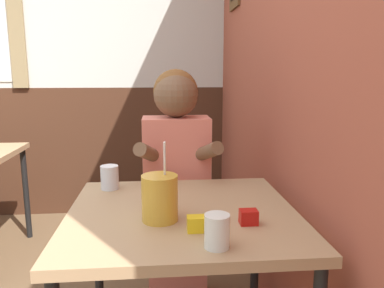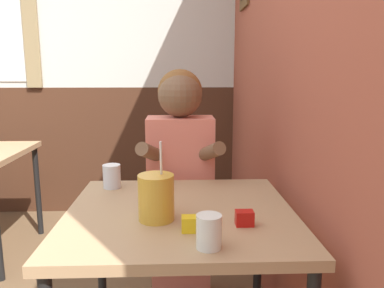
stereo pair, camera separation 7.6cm
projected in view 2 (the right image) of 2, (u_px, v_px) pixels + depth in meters
name	position (u px, v px, depth m)	size (l,w,h in m)	color
brick_wall_right	(270.00, 49.00, 2.07)	(0.08, 4.25, 2.70)	#9E4C38
back_wall	(59.00, 56.00, 3.14)	(5.91, 0.09, 2.70)	silver
main_table	(180.00, 229.00, 1.41)	(0.84, 0.80, 0.72)	tan
person_seated	(181.00, 180.00, 1.96)	(0.42, 0.42, 1.24)	#EA7F6B
cocktail_pitcher	(156.00, 197.00, 1.29)	(0.13, 0.13, 0.28)	gold
glass_near_pitcher	(112.00, 176.00, 1.66)	(0.08, 0.08, 0.10)	silver
glass_center	(209.00, 231.00, 1.09)	(0.08, 0.08, 0.10)	silver
condiment_ketchup	(244.00, 218.00, 1.25)	(0.06, 0.04, 0.05)	#B7140F
condiment_mustard	(191.00, 224.00, 1.20)	(0.06, 0.04, 0.05)	yellow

